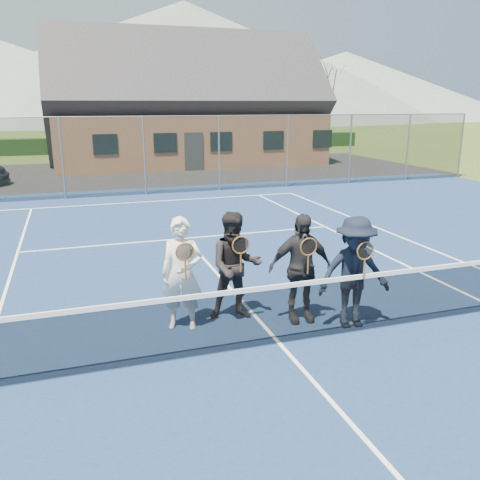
{
  "coord_description": "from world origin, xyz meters",
  "views": [
    {
      "loc": [
        -2.75,
        -6.37,
        3.5
      ],
      "look_at": [
        -0.12,
        1.5,
        1.25
      ],
      "focal_mm": 38.0,
      "sensor_mm": 36.0,
      "label": 1
    }
  ],
  "objects_px": {
    "player_a": "(182,274)",
    "player_b": "(236,266)",
    "tennis_net": "(280,311)",
    "player_d": "(354,272)",
    "player_c": "(300,268)",
    "clubhouse": "(185,94)"
  },
  "relations": [
    {
      "from": "tennis_net",
      "to": "player_a",
      "type": "height_order",
      "value": "player_a"
    },
    {
      "from": "tennis_net",
      "to": "player_a",
      "type": "relative_size",
      "value": 6.49
    },
    {
      "from": "player_c",
      "to": "player_d",
      "type": "relative_size",
      "value": 1.0
    },
    {
      "from": "tennis_net",
      "to": "player_c",
      "type": "bearing_deg",
      "value": 47.62
    },
    {
      "from": "player_a",
      "to": "player_b",
      "type": "relative_size",
      "value": 1.0
    },
    {
      "from": "player_c",
      "to": "tennis_net",
      "type": "bearing_deg",
      "value": -132.38
    },
    {
      "from": "player_d",
      "to": "clubhouse",
      "type": "bearing_deg",
      "value": 83.65
    },
    {
      "from": "clubhouse",
      "to": "player_d",
      "type": "relative_size",
      "value": 8.67
    },
    {
      "from": "tennis_net",
      "to": "player_b",
      "type": "height_order",
      "value": "player_b"
    },
    {
      "from": "player_a",
      "to": "player_d",
      "type": "bearing_deg",
      "value": -17.15
    },
    {
      "from": "tennis_net",
      "to": "player_d",
      "type": "height_order",
      "value": "player_d"
    },
    {
      "from": "clubhouse",
      "to": "player_b",
      "type": "height_order",
      "value": "clubhouse"
    },
    {
      "from": "tennis_net",
      "to": "player_a",
      "type": "distance_m",
      "value": 1.65
    },
    {
      "from": "player_b",
      "to": "player_c",
      "type": "xyz_separation_m",
      "value": [
        0.96,
        -0.42,
        0.0
      ]
    },
    {
      "from": "clubhouse",
      "to": "player_c",
      "type": "bearing_deg",
      "value": -98.2
    },
    {
      "from": "player_c",
      "to": "player_d",
      "type": "bearing_deg",
      "value": -33.54
    },
    {
      "from": "player_a",
      "to": "player_b",
      "type": "bearing_deg",
      "value": 5.95
    },
    {
      "from": "tennis_net",
      "to": "player_c",
      "type": "xyz_separation_m",
      "value": [
        0.64,
        0.7,
        0.38
      ]
    },
    {
      "from": "clubhouse",
      "to": "player_a",
      "type": "xyz_separation_m",
      "value": [
        -5.23,
        -22.97,
        -3.07
      ]
    },
    {
      "from": "player_a",
      "to": "player_c",
      "type": "height_order",
      "value": "same"
    },
    {
      "from": "player_a",
      "to": "player_d",
      "type": "xyz_separation_m",
      "value": [
        2.58,
        -0.8,
        -0.0
      ]
    },
    {
      "from": "clubhouse",
      "to": "player_d",
      "type": "height_order",
      "value": "clubhouse"
    }
  ]
}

